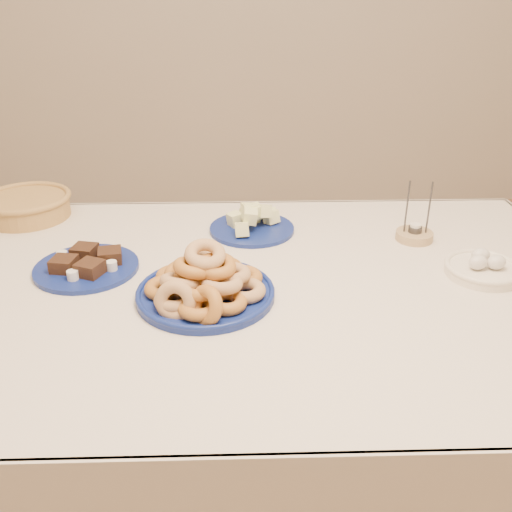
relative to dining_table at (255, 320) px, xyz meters
name	(u,v)px	position (x,y,z in m)	size (l,w,h in m)	color
ground	(256,501)	(0.00, 0.00, -0.64)	(5.00, 5.00, 0.00)	#8F6544
dining_table	(255,320)	(0.00, 0.00, 0.00)	(1.71, 1.11, 0.75)	brown
donut_platter	(205,284)	(-0.12, -0.07, 0.14)	(0.43, 0.43, 0.15)	navy
melon_plate	(252,222)	(0.00, 0.32, 0.13)	(0.29, 0.29, 0.09)	navy
brownie_plate	(87,265)	(-0.42, 0.08, 0.12)	(0.31, 0.31, 0.05)	navy
wicker_basket	(26,205)	(-0.69, 0.44, 0.14)	(0.33, 0.33, 0.07)	olive
candle_holder	(414,234)	(0.46, 0.24, 0.12)	(0.12, 0.12, 0.17)	tan
egg_bowl	(483,268)	(0.57, 0.03, 0.13)	(0.22, 0.22, 0.06)	#EFE5CF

